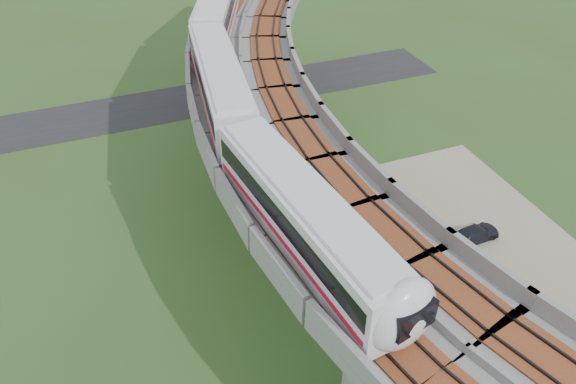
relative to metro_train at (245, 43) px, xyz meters
name	(u,v)px	position (x,y,z in m)	size (l,w,h in m)	color
ground	(287,284)	(-2.19, -14.72, -12.31)	(160.00, 160.00, 0.00)	#365020
dirt_lot	(465,252)	(11.81, -16.72, -12.29)	(18.00, 26.00, 0.04)	gray
asphalt_road	(189,101)	(-2.19, 15.28, -12.29)	(60.00, 8.00, 0.03)	#232326
viaduct	(342,170)	(1.65, -14.72, -3.26)	(19.58, 73.98, 11.40)	#99968E
metro_train	(245,43)	(0.00, 0.00, 0.00)	(19.61, 59.38, 3.64)	silver
fence	(405,243)	(7.56, -14.72, -11.56)	(3.87, 38.73, 1.50)	#2D382D
tree_0	(303,93)	(8.89, 8.65, -10.22)	(2.59, 2.59, 3.19)	#382314
tree_1	(315,122)	(7.71, 2.96, -10.53)	(2.53, 2.53, 2.86)	#382314
tree_2	(323,176)	(4.17, -6.77, -9.68)	(2.86, 2.86, 3.85)	#382314
tree_3	(352,235)	(3.52, -13.52, -10.41)	(1.91, 1.91, 2.72)	#382314
tree_4	(398,257)	(5.16, -17.43, -9.76)	(3.00, 3.00, 3.83)	#382314
tree_5	(498,362)	(6.27, -27.02, -10.08)	(2.88, 2.88, 3.45)	#382314
car_white	(533,337)	(10.61, -25.50, -11.63)	(1.50, 3.72, 1.27)	silver
car_red	(512,300)	(11.50, -22.35, -11.72)	(1.17, 3.34, 1.10)	red
car_dark	(476,233)	(13.39, -15.72, -11.67)	(1.68, 4.12, 1.20)	black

